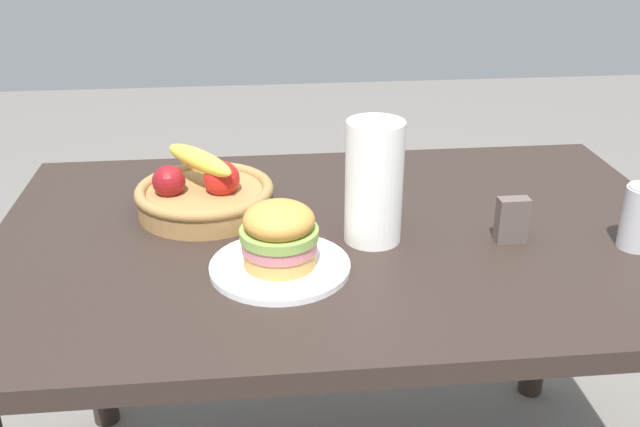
{
  "coord_description": "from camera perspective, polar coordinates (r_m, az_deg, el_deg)",
  "views": [
    {
      "loc": [
        -0.18,
        -1.28,
        1.39
      ],
      "look_at": [
        -0.06,
        -0.04,
        0.81
      ],
      "focal_mm": 40.14,
      "sensor_mm": 36.0,
      "label": 1
    }
  ],
  "objects": [
    {
      "name": "soda_can",
      "position": [
        1.47,
        24.13,
        -0.28
      ],
      "size": [
        0.07,
        0.07,
        0.13
      ],
      "color": "silver",
      "rests_on": "dining_table"
    },
    {
      "name": "plate",
      "position": [
        1.29,
        -3.21,
        -4.25
      ],
      "size": [
        0.25,
        0.25,
        0.01
      ],
      "primitive_type": "cylinder",
      "color": "white",
      "rests_on": "dining_table"
    },
    {
      "name": "paper_towel_roll",
      "position": [
        1.36,
        4.33,
        2.49
      ],
      "size": [
        0.11,
        0.11,
        0.24
      ],
      "primitive_type": "cylinder",
      "color": "white",
      "rests_on": "dining_table"
    },
    {
      "name": "napkin_holder",
      "position": [
        1.42,
        15.06,
        -0.5
      ],
      "size": [
        0.06,
        0.03,
        0.09
      ],
      "primitive_type": "cube",
      "rotation": [
        0.0,
        0.0,
        0.01
      ],
      "color": "#594C47",
      "rests_on": "dining_table"
    },
    {
      "name": "fruit_basket",
      "position": [
        1.52,
        -9.22,
        1.61
      ],
      "size": [
        0.29,
        0.29,
        0.14
      ],
      "color": "#9E7542",
      "rests_on": "dining_table"
    },
    {
      "name": "dining_table",
      "position": [
        1.49,
        1.96,
        -4.83
      ],
      "size": [
        1.4,
        0.9,
        0.75
      ],
      "color": "#2D231E",
      "rests_on": "ground_plane"
    },
    {
      "name": "sandwich",
      "position": [
        1.26,
        -3.28,
        -1.68
      ],
      "size": [
        0.14,
        0.14,
        0.12
      ],
      "color": "tan",
      "rests_on": "plate"
    }
  ]
}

